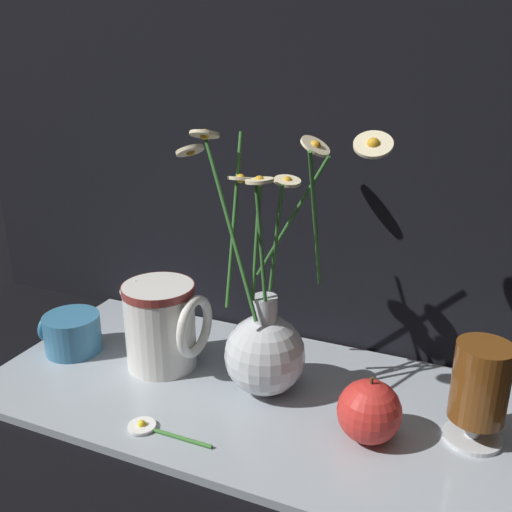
{
  "coord_description": "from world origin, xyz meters",
  "views": [
    {
      "loc": [
        0.27,
        -0.63,
        0.47
      ],
      "look_at": [
        0.0,
        0.0,
        0.22
      ],
      "focal_mm": 40.0,
      "sensor_mm": 36.0,
      "label": 1
    }
  ],
  "objects_px": {
    "yellow_mug": "(72,333)",
    "ceramic_pitcher": "(162,322)",
    "tea_glass": "(480,386)",
    "vase_with_flowers": "(265,344)",
    "orange_fruit": "(369,411)"
  },
  "relations": [
    {
      "from": "vase_with_flowers",
      "to": "ceramic_pitcher",
      "type": "distance_m",
      "value": 0.17
    },
    {
      "from": "ceramic_pitcher",
      "to": "yellow_mug",
      "type": "bearing_deg",
      "value": -172.87
    },
    {
      "from": "tea_glass",
      "to": "vase_with_flowers",
      "type": "bearing_deg",
      "value": -179.68
    },
    {
      "from": "vase_with_flowers",
      "to": "tea_glass",
      "type": "xyz_separation_m",
      "value": [
        0.28,
        0.0,
        0.0
      ]
    },
    {
      "from": "ceramic_pitcher",
      "to": "orange_fruit",
      "type": "xyz_separation_m",
      "value": [
        0.32,
        -0.05,
        -0.03
      ]
    },
    {
      "from": "yellow_mug",
      "to": "ceramic_pitcher",
      "type": "height_order",
      "value": "ceramic_pitcher"
    },
    {
      "from": "yellow_mug",
      "to": "ceramic_pitcher",
      "type": "distance_m",
      "value": 0.16
    },
    {
      "from": "ceramic_pitcher",
      "to": "tea_glass",
      "type": "bearing_deg",
      "value": -0.08
    },
    {
      "from": "ceramic_pitcher",
      "to": "orange_fruit",
      "type": "relative_size",
      "value": 1.62
    },
    {
      "from": "ceramic_pitcher",
      "to": "orange_fruit",
      "type": "height_order",
      "value": "ceramic_pitcher"
    },
    {
      "from": "vase_with_flowers",
      "to": "orange_fruit",
      "type": "bearing_deg",
      "value": -17.12
    },
    {
      "from": "yellow_mug",
      "to": "tea_glass",
      "type": "bearing_deg",
      "value": 1.82
    },
    {
      "from": "tea_glass",
      "to": "yellow_mug",
      "type": "bearing_deg",
      "value": -178.18
    },
    {
      "from": "yellow_mug",
      "to": "ceramic_pitcher",
      "type": "xyz_separation_m",
      "value": [
        0.16,
        0.02,
        0.04
      ]
    },
    {
      "from": "tea_glass",
      "to": "orange_fruit",
      "type": "xyz_separation_m",
      "value": [
        -0.12,
        -0.05,
        -0.04
      ]
    }
  ]
}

